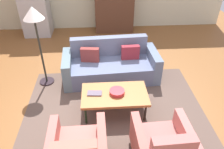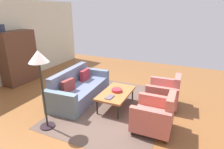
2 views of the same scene
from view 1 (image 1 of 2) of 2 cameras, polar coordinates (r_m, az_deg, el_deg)
name	(u,v)px [view 1 (image 1 of 2)]	position (r m, az deg, el deg)	size (l,w,h in m)	color
ground_plane	(96,99)	(4.60, -4.14, -6.25)	(10.20, 10.20, 0.00)	brown
area_rug	(114,109)	(4.37, 0.60, -8.75)	(3.40, 2.60, 0.01)	brown
couch	(110,65)	(5.09, -0.40, 2.44)	(2.15, 1.02, 0.86)	slate
coffee_table	(115,95)	(4.07, 0.68, -5.28)	(1.20, 0.70, 0.43)	black
armchair_right	(163,149)	(3.41, 12.94, -18.07)	(0.83, 0.83, 0.88)	#382518
fruit_bowl	(117,92)	(4.03, 1.29, -4.47)	(0.28, 0.28, 0.07)	#BA2B34
book_stack	(95,93)	(4.05, -4.48, -4.81)	(0.27, 0.17, 0.02)	#5F5162
cabinet	(114,3)	(7.23, 0.55, 17.85)	(1.20, 0.51, 1.80)	brown
refrigerator	(34,5)	(7.34, -19.26, 16.49)	(0.80, 0.73, 1.85)	#B7BABF
floor_lamp	(34,21)	(4.58, -19.25, 12.85)	(0.40, 0.40, 1.72)	black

